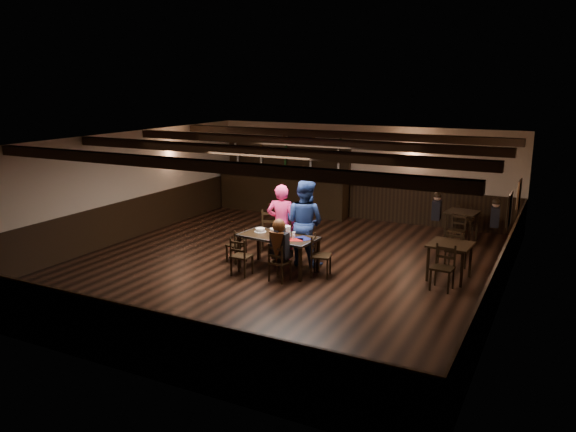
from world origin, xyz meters
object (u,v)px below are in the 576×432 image
at_px(chair_near_right, 278,260).
at_px(man_blue, 304,222).
at_px(chair_near_left, 240,254).
at_px(cake, 260,230).
at_px(dining_table, 278,239).
at_px(bar_counter, 284,189).
at_px(woman_pink, 281,224).

relative_size(chair_near_right, man_blue, 0.42).
xyz_separation_m(chair_near_left, cake, (0.03, 0.80, 0.32)).
height_order(dining_table, cake, cake).
bearing_deg(chair_near_right, cake, 137.52).
bearing_deg(cake, chair_near_left, -91.99).
height_order(chair_near_left, man_blue, man_blue).
xyz_separation_m(chair_near_right, bar_counter, (-2.75, 5.60, 0.26)).
xyz_separation_m(chair_near_right, cake, (-0.83, 0.76, 0.33)).
distance_m(dining_table, chair_near_right, 0.76).
xyz_separation_m(dining_table, cake, (-0.49, 0.11, 0.11)).
height_order(dining_table, bar_counter, bar_counter).
relative_size(dining_table, chair_near_left, 2.14).
bearing_deg(cake, chair_near_right, -42.48).
height_order(man_blue, bar_counter, bar_counter).
bearing_deg(woman_pink, bar_counter, -80.42).
relative_size(chair_near_left, cake, 3.17).
bearing_deg(chair_near_right, chair_near_left, -177.17).
relative_size(dining_table, cake, 6.78).
distance_m(chair_near_left, woman_pink, 1.30).
xyz_separation_m(dining_table, woman_pink, (-0.19, 0.50, 0.20)).
bearing_deg(dining_table, chair_near_left, -127.06).
height_order(woman_pink, man_blue, man_blue).
height_order(woman_pink, cake, woman_pink).
bearing_deg(man_blue, woman_pink, 22.20).
bearing_deg(chair_near_right, man_blue, 90.96).
bearing_deg(cake, woman_pink, 52.09).
bearing_deg(man_blue, bar_counter, -49.96).
bearing_deg(bar_counter, dining_table, -64.00).
distance_m(dining_table, man_blue, 0.75).
distance_m(dining_table, cake, 0.52).
height_order(dining_table, chair_near_right, chair_near_right).
relative_size(woman_pink, bar_counter, 0.41).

